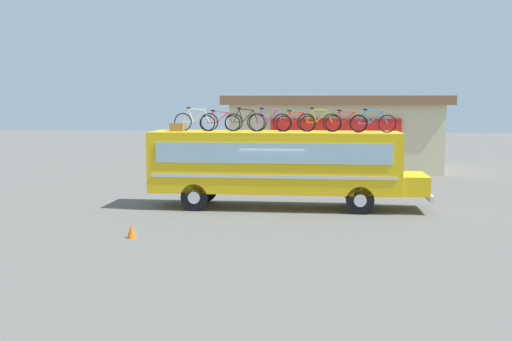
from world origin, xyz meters
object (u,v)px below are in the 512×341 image
object	(u,v)px
rooftop_bicycle_2	(220,122)
rooftop_bicycle_6	(319,122)
rooftop_bicycle_7	(346,122)
traffic_cone	(132,231)
rooftop_bicycle_4	(269,122)
bus	(279,163)
rooftop_bicycle_3	(246,121)
rooftop_bicycle_1	(196,121)
luggage_bag_1	(178,127)
rooftop_bicycle_5	(296,123)
rooftop_bicycle_8	(373,123)

from	to	relation	value
rooftop_bicycle_2	rooftop_bicycle_6	world-z (taller)	rooftop_bicycle_6
rooftop_bicycle_7	traffic_cone	distance (m)	9.81
rooftop_bicycle_4	rooftop_bicycle_7	xyz separation A→B (m)	(3.08, 0.19, -0.03)
bus	rooftop_bicycle_3	world-z (taller)	rooftop_bicycle_3
rooftop_bicycle_1	rooftop_bicycle_7	size ratio (longest dim) A/B	1.10
rooftop_bicycle_6	rooftop_bicycle_7	distance (m)	1.08
rooftop_bicycle_2	luggage_bag_1	bearing A→B (deg)	-176.17
bus	rooftop_bicycle_7	size ratio (longest dim) A/B	6.72
rooftop_bicycle_4	rooftop_bicycle_5	size ratio (longest dim) A/B	1.11
traffic_cone	rooftop_bicycle_4	bearing A→B (deg)	57.24
bus	traffic_cone	size ratio (longest dim) A/B	24.01
rooftop_bicycle_3	rooftop_bicycle_5	size ratio (longest dim) A/B	1.07
rooftop_bicycle_1	rooftop_bicycle_6	distance (m)	5.00
rooftop_bicycle_7	rooftop_bicycle_5	bearing A→B (deg)	-176.29
bus	rooftop_bicycle_8	distance (m)	4.05
rooftop_bicycle_1	traffic_cone	size ratio (longest dim) A/B	3.94
rooftop_bicycle_3	rooftop_bicycle_8	world-z (taller)	rooftop_bicycle_3
rooftop_bicycle_5	rooftop_bicycle_1	bearing A→B (deg)	-179.64
bus	rooftop_bicycle_6	world-z (taller)	rooftop_bicycle_6
rooftop_bicycle_5	rooftop_bicycle_8	size ratio (longest dim) A/B	0.89
rooftop_bicycle_3	rooftop_bicycle_4	xyz separation A→B (m)	(0.95, -0.05, -0.00)
rooftop_bicycle_2	rooftop_bicycle_4	distance (m)	2.02
rooftop_bicycle_1	rooftop_bicycle_2	size ratio (longest dim) A/B	1.08
luggage_bag_1	rooftop_bicycle_7	distance (m)	6.82
luggage_bag_1	rooftop_bicycle_3	world-z (taller)	rooftop_bicycle_3
rooftop_bicycle_1	rooftop_bicycle_2	xyz separation A→B (m)	(0.97, 0.04, -0.04)
rooftop_bicycle_1	rooftop_bicycle_3	size ratio (longest dim) A/B	1.07
luggage_bag_1	rooftop_bicycle_3	size ratio (longest dim) A/B	0.33
bus	rooftop_bicycle_5	distance (m)	1.76
rooftop_bicycle_7	traffic_cone	xyz separation A→B (m)	(-6.92, -6.15, -3.24)
luggage_bag_1	rooftop_bicycle_6	world-z (taller)	rooftop_bicycle_6
traffic_cone	luggage_bag_1	bearing A→B (deg)	89.04
bus	rooftop_bicycle_8	bearing A→B (deg)	-5.67
rooftop_bicycle_8	rooftop_bicycle_4	bearing A→B (deg)	174.28
rooftop_bicycle_7	traffic_cone	bearing A→B (deg)	-138.35
rooftop_bicycle_4	rooftop_bicycle_8	xyz separation A→B (m)	(4.09, -0.41, -0.01)
rooftop_bicycle_5	rooftop_bicycle_7	distance (m)	2.00
rooftop_bicycle_3	traffic_cone	distance (m)	7.43
bus	luggage_bag_1	world-z (taller)	luggage_bag_1
luggage_bag_1	traffic_cone	size ratio (longest dim) A/B	1.22
rooftop_bicycle_8	rooftop_bicycle_6	bearing A→B (deg)	167.25
rooftop_bicycle_4	rooftop_bicycle_6	xyz separation A→B (m)	(2.01, 0.06, 0.00)
rooftop_bicycle_4	rooftop_bicycle_3	bearing A→B (deg)	176.87
rooftop_bicycle_6	traffic_cone	bearing A→B (deg)	-134.14
rooftop_bicycle_2	traffic_cone	size ratio (longest dim) A/B	3.64
rooftop_bicycle_1	rooftop_bicycle_5	size ratio (longest dim) A/B	1.14
bus	rooftop_bicycle_2	size ratio (longest dim) A/B	6.60
rooftop_bicycle_6	rooftop_bicycle_7	world-z (taller)	rooftop_bicycle_6
rooftop_bicycle_5	traffic_cone	xyz separation A→B (m)	(-4.92, -6.02, -3.23)
luggage_bag_1	rooftop_bicycle_4	distance (m)	3.75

